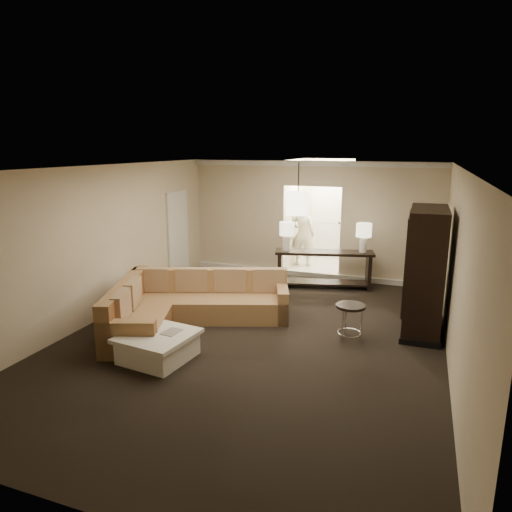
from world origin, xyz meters
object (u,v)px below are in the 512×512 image
at_px(drink_table, 350,315).
at_px(person, 303,231).
at_px(armoire, 424,274).
at_px(sectional_sofa, 187,305).
at_px(console_table, 324,266).
at_px(coffee_table, 158,346).

height_order(drink_table, person, person).
bearing_deg(armoire, sectional_sofa, -163.93).
xyz_separation_m(console_table, armoire, (2.09, -1.88, 0.52)).
distance_m(coffee_table, drink_table, 3.12).
distance_m(sectional_sofa, console_table, 3.54).
bearing_deg(person, armoire, 128.53).
bearing_deg(armoire, drink_table, -143.73).
distance_m(coffee_table, console_table, 4.69).
height_order(sectional_sofa, coffee_table, sectional_sofa).
distance_m(armoire, drink_table, 1.48).
bearing_deg(armoire, coffee_table, -145.64).
bearing_deg(person, drink_table, 112.42).
distance_m(sectional_sofa, drink_table, 2.87).
bearing_deg(sectional_sofa, drink_table, -12.63).
relative_size(coffee_table, console_table, 0.50).
bearing_deg(drink_table, armoire, 36.27).
bearing_deg(drink_table, console_table, 110.41).
height_order(coffee_table, drink_table, drink_table).
distance_m(sectional_sofa, person, 4.92).
height_order(armoire, drink_table, armoire).
relative_size(armoire, person, 1.14).
distance_m(coffee_table, armoire, 4.53).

